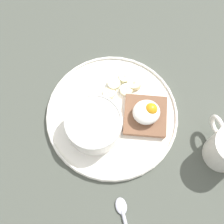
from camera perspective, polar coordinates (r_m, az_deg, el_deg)
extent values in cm
cube|color=#4A4E45|center=(74.03, 0.00, -1.05)|extent=(120.00, 120.00, 2.00)
cylinder|color=white|center=(72.62, 0.00, -0.67)|extent=(30.58, 30.58, 1.00)
torus|color=white|center=(71.86, 0.00, -0.46)|extent=(30.38, 30.38, 0.60)
cylinder|color=white|center=(68.32, -3.32, -2.46)|extent=(12.27, 12.27, 6.00)
torus|color=white|center=(65.47, -3.46, -1.67)|extent=(12.47, 12.47, 0.60)
cylinder|color=white|center=(68.96, -3.29, -2.63)|extent=(10.87, 10.87, 4.24)
ellipsoid|color=white|center=(67.14, -3.37, -2.14)|extent=(10.33, 10.33, 1.20)
ellipsoid|color=#A6835B|center=(66.24, -3.87, -3.84)|extent=(1.72, 1.43, 0.63)
ellipsoid|color=#CFB78B|center=(66.59, -4.72, -3.06)|extent=(1.62, 1.27, 0.61)
ellipsoid|color=#966D4B|center=(65.85, -3.61, -5.08)|extent=(1.02, 1.45, 0.58)
ellipsoid|color=#966E45|center=(67.03, -1.08, -1.09)|extent=(1.47, 1.99, 0.77)
cube|color=brown|center=(71.04, 6.14, -0.54)|extent=(12.26, 12.26, 0.30)
cube|color=#A46F50|center=(71.67, 6.09, -0.71)|extent=(12.02, 12.02, 1.52)
ellipsoid|color=white|center=(69.36, 6.29, -0.04)|extent=(6.19, 5.81, 3.40)
sphere|color=orange|center=(68.74, 7.14, 0.50)|extent=(2.87, 2.87, 2.87)
cylinder|color=#F3E9BE|center=(73.78, 2.60, 4.06)|extent=(3.80, 3.89, 1.62)
cylinder|color=#BEB694|center=(73.23, 2.62, 4.25)|extent=(0.68, 0.69, 0.19)
cylinder|color=#F8EFBB|center=(75.29, 2.35, 6.36)|extent=(3.18, 3.16, 1.24)
cylinder|color=#C1BA91|center=(74.77, 2.37, 6.56)|extent=(0.57, 0.57, 0.13)
cylinder|color=#F7E4BE|center=(73.55, -0.56, 3.47)|extent=(3.26, 3.35, 1.41)
cylinder|color=#C0B294|center=(73.17, -0.57, 3.60)|extent=(0.59, 0.60, 0.23)
cylinder|color=#F0EEC0|center=(74.44, 0.36, 5.19)|extent=(3.35, 3.34, 1.30)
cylinder|color=#BBB996|center=(73.86, 0.36, 5.40)|extent=(0.60, 0.60, 0.12)
cylinder|color=beige|center=(74.55, 4.05, 5.17)|extent=(3.95, 4.08, 1.74)
cylinder|color=tan|center=(74.04, 4.08, 5.35)|extent=(0.71, 0.72, 0.23)
torus|color=white|center=(70.52, 18.74, -2.45)|extent=(1.59, 5.33, 5.25)
ellipsoid|color=silver|center=(68.79, 1.69, -16.80)|extent=(2.41, 3.61, 0.70)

